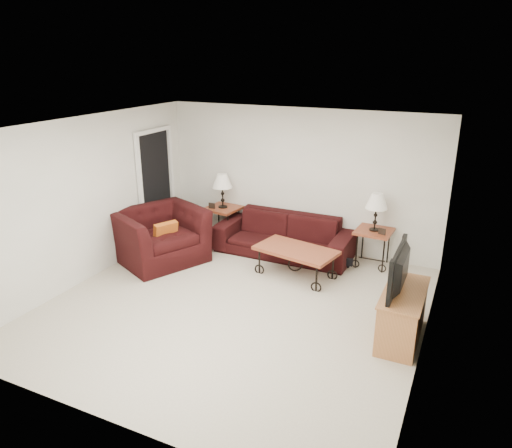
# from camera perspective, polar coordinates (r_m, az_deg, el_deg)

# --- Properties ---
(ground) EXTENTS (5.00, 5.00, 0.00)m
(ground) POSITION_cam_1_polar(r_m,az_deg,el_deg) (6.83, -2.52, -9.74)
(ground) COLOR beige
(ground) RESTS_ON ground
(wall_back) EXTENTS (5.00, 0.02, 2.50)m
(wall_back) POSITION_cam_1_polar(r_m,az_deg,el_deg) (8.51, 5.16, 5.28)
(wall_back) COLOR white
(wall_back) RESTS_ON ground
(wall_front) EXTENTS (5.00, 0.02, 2.50)m
(wall_front) POSITION_cam_1_polar(r_m,az_deg,el_deg) (4.45, -18.00, -9.56)
(wall_front) COLOR white
(wall_front) RESTS_ON ground
(wall_left) EXTENTS (0.02, 5.00, 2.50)m
(wall_left) POSITION_cam_1_polar(r_m,az_deg,el_deg) (7.75, -19.33, 2.80)
(wall_left) COLOR white
(wall_left) RESTS_ON ground
(wall_right) EXTENTS (0.02, 5.00, 2.50)m
(wall_right) POSITION_cam_1_polar(r_m,az_deg,el_deg) (5.67, 20.35, -3.37)
(wall_right) COLOR white
(wall_right) RESTS_ON ground
(ceiling) EXTENTS (5.00, 5.00, 0.00)m
(ceiling) POSITION_cam_1_polar(r_m,az_deg,el_deg) (6.01, -2.88, 11.51)
(ceiling) COLOR white
(ceiling) RESTS_ON wall_back
(doorway) EXTENTS (0.08, 0.94, 2.04)m
(doorway) POSITION_cam_1_polar(r_m,az_deg,el_deg) (8.99, -11.81, 4.21)
(doorway) COLOR black
(doorway) RESTS_ON ground
(sofa) EXTENTS (2.38, 0.93, 0.70)m
(sofa) POSITION_cam_1_polar(r_m,az_deg,el_deg) (8.38, 3.32, -1.37)
(sofa) COLOR black
(sofa) RESTS_ON ground
(side_table_left) EXTENTS (0.65, 0.65, 0.64)m
(side_table_left) POSITION_cam_1_polar(r_m,az_deg,el_deg) (9.07, -3.92, 0.08)
(side_table_left) COLOR brown
(side_table_left) RESTS_ON ground
(side_table_right) EXTENTS (0.61, 0.61, 0.62)m
(side_table_right) POSITION_cam_1_polar(r_m,az_deg,el_deg) (8.17, 13.72, -2.77)
(side_table_right) COLOR brown
(side_table_right) RESTS_ON ground
(lamp_left) EXTENTS (0.40, 0.40, 0.64)m
(lamp_left) POSITION_cam_1_polar(r_m,az_deg,el_deg) (8.88, -4.02, 3.97)
(lamp_left) COLOR black
(lamp_left) RESTS_ON side_table_left
(lamp_right) EXTENTS (0.37, 0.37, 0.62)m
(lamp_right) POSITION_cam_1_polar(r_m,az_deg,el_deg) (7.96, 14.08, 1.39)
(lamp_right) COLOR black
(lamp_right) RESTS_ON side_table_right
(photo_frame_left) EXTENTS (0.13, 0.02, 0.11)m
(photo_frame_left) POSITION_cam_1_polar(r_m,az_deg,el_deg) (8.90, -5.29, 2.18)
(photo_frame_left) COLOR black
(photo_frame_left) RESTS_ON side_table_left
(photo_frame_right) EXTENTS (0.12, 0.05, 0.10)m
(photo_frame_right) POSITION_cam_1_polar(r_m,az_deg,el_deg) (7.87, 14.77, -0.86)
(photo_frame_right) COLOR black
(photo_frame_right) RESTS_ON side_table_right
(coffee_table) EXTENTS (1.36, 0.91, 0.47)m
(coffee_table) POSITION_cam_1_polar(r_m,az_deg,el_deg) (7.61, 4.75, -4.59)
(coffee_table) COLOR brown
(coffee_table) RESTS_ON ground
(armchair) EXTENTS (1.68, 1.76, 0.89)m
(armchair) POSITION_cam_1_polar(r_m,az_deg,el_deg) (8.24, -11.34, -1.37)
(armchair) COLOR black
(armchair) RESTS_ON ground
(throw_pillow) EXTENTS (0.27, 0.41, 0.40)m
(throw_pillow) POSITION_cam_1_polar(r_m,az_deg,el_deg) (8.09, -10.72, -1.17)
(throw_pillow) COLOR #C24118
(throw_pillow) RESTS_ON armchair
(tv_stand) EXTENTS (0.45, 1.08, 0.65)m
(tv_stand) POSITION_cam_1_polar(r_m,az_deg,el_deg) (6.24, 17.00, -10.32)
(tv_stand) COLOR #B57543
(tv_stand) RESTS_ON ground
(television) EXTENTS (0.13, 0.97, 0.56)m
(television) POSITION_cam_1_polar(r_m,az_deg,el_deg) (5.97, 17.38, -5.25)
(television) COLOR black
(television) RESTS_ON tv_stand
(backpack) EXTENTS (0.35, 0.31, 0.39)m
(backpack) POSITION_cam_1_polar(r_m,az_deg,el_deg) (8.02, 10.96, -3.92)
(backpack) COLOR black
(backpack) RESTS_ON ground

